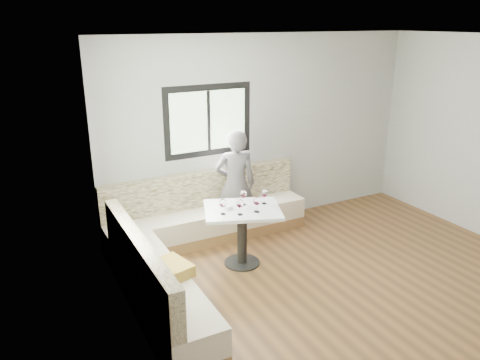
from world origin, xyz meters
name	(u,v)px	position (x,y,z in m)	size (l,w,h in m)	color
room	(376,178)	(-0.08, 0.08, 1.41)	(5.01, 5.01, 2.81)	brown
banquette	(188,243)	(-1.59, 1.63, 0.33)	(2.90, 2.80, 0.95)	#9B6E3E
table	(242,223)	(-0.96, 1.38, 0.57)	(1.12, 1.01, 0.76)	black
person	(235,185)	(-0.67, 2.13, 0.79)	(0.57, 0.38, 1.58)	#575254
olive_ramekin	(229,207)	(-1.11, 1.46, 0.78)	(0.10, 0.10, 0.04)	white
wine_glass_a	(223,204)	(-1.25, 1.33, 0.90)	(0.09, 0.09, 0.20)	white
wine_glass_b	(240,204)	(-1.08, 1.22, 0.90)	(0.09, 0.09, 0.20)	white
wine_glass_c	(257,201)	(-0.86, 1.20, 0.90)	(0.09, 0.09, 0.20)	white
wine_glass_d	(243,195)	(-0.89, 1.48, 0.90)	(0.09, 0.09, 0.20)	white
wine_glass_e	(264,194)	(-0.64, 1.39, 0.90)	(0.09, 0.09, 0.20)	white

